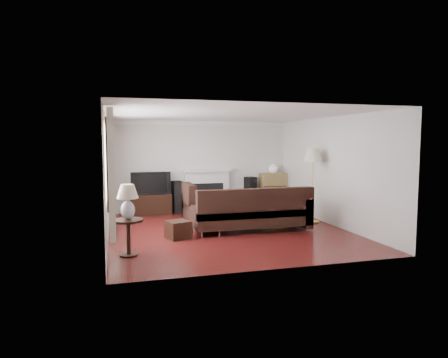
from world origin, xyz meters
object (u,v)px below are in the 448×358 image
object	(u,v)px
floor_lamp	(313,185)
side_table	(129,238)
tv_stand	(151,204)
coffee_table	(240,209)
bookshelf	(273,191)
sectional_sofa	(251,210)

from	to	relation	value
floor_lamp	side_table	size ratio (longest dim) A/B	2.86
tv_stand	coffee_table	bearing A→B (deg)	-28.94
bookshelf	sectional_sofa	distance (m)	3.08
tv_stand	bookshelf	world-z (taller)	bookshelf
sectional_sofa	side_table	xyz separation A→B (m)	(-2.64, -1.33, -0.13)
bookshelf	sectional_sofa	bearing A→B (deg)	-121.49
bookshelf	coffee_table	bearing A→B (deg)	-139.00
coffee_table	floor_lamp	bearing A→B (deg)	-50.92
floor_lamp	sectional_sofa	bearing A→B (deg)	-166.88
tv_stand	coffee_table	world-z (taller)	tv_stand
bookshelf	floor_lamp	distance (m)	2.26
coffee_table	floor_lamp	world-z (taller)	floor_lamp
floor_lamp	side_table	xyz separation A→B (m)	(-4.34, -1.72, -0.58)
tv_stand	side_table	distance (m)	3.97
sectional_sofa	coffee_table	bearing A→B (deg)	81.90
bookshelf	side_table	distance (m)	5.80
coffee_table	sectional_sofa	bearing A→B (deg)	-115.19
tv_stand	side_table	size ratio (longest dim) A/B	1.72
tv_stand	sectional_sofa	xyz separation A→B (m)	(1.92, -2.57, 0.18)
tv_stand	floor_lamp	world-z (taller)	floor_lamp
bookshelf	side_table	xyz separation A→B (m)	(-4.25, -3.95, -0.20)
side_table	floor_lamp	bearing A→B (deg)	21.64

